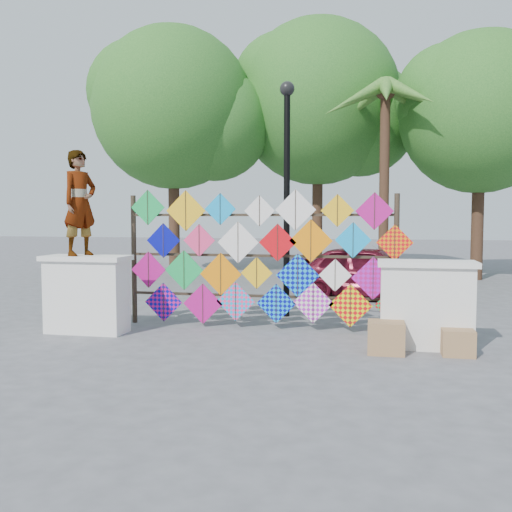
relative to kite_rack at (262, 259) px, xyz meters
name	(u,v)px	position (x,y,z in m)	size (l,w,h in m)	color
ground	(249,337)	(-0.07, -0.73, -1.19)	(80.00, 80.00, 0.00)	slate
parapet_left	(87,294)	(-2.77, -0.93, -0.54)	(1.40, 0.65, 1.28)	white
parapet_right	(426,304)	(2.63, -0.93, -0.54)	(1.40, 0.65, 1.28)	white
kite_rack	(262,259)	(0.00, 0.00, 0.00)	(4.92, 0.24, 2.40)	#32271B
tree_west	(176,109)	(-4.47, 8.30, 4.19)	(5.85, 5.20, 8.01)	#4B2F20
tree_mid	(321,103)	(0.04, 10.30, 4.58)	(6.30, 5.60, 8.61)	#4B2F20
tree_east	(483,114)	(5.02, 8.80, 3.80)	(5.40, 4.80, 7.42)	#4B2F20
palm_tree	(385,109)	(2.13, 7.27, 3.76)	(3.62, 3.62, 5.83)	#4B2F20
vendor_woman	(80,203)	(-2.86, -0.93, 0.95)	(0.63, 0.41, 1.73)	#99999E
sedan	(370,272)	(1.78, 3.94, -0.56)	(1.49, 3.71, 1.26)	#5D0F20
lamppost	(287,176)	(0.23, 1.27, 1.50)	(0.28, 0.28, 4.46)	black
cardboard_box_near	(386,337)	(2.06, -1.39, -0.97)	(0.51, 0.45, 0.45)	#A57D50
cardboard_box_far	(458,342)	(3.03, -1.32, -1.01)	(0.44, 0.40, 0.37)	#A57D50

